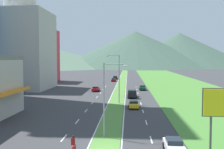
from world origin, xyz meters
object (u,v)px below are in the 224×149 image
car_4 (174,145)px  car_5 (115,77)px  pickup_truck_0 (132,94)px  street_lamp_mid (118,76)px  car_0 (134,104)px  car_3 (114,80)px  street_lamp_near (107,95)px  car_2 (143,88)px  motorcycle_rider (73,146)px  car_1 (96,89)px

car_4 → car_5: size_ratio=0.91×
car_5 → pickup_truck_0: bearing=-173.0°
street_lamp_mid → car_4: street_lamp_mid is taller
street_lamp_mid → car_5: street_lamp_mid is taller
car_0 → car_3: bearing=-173.0°
car_3 → pickup_truck_0: size_ratio=0.76×
car_5 → car_0: bearing=-174.2°
street_lamp_near → car_2: 47.78m
street_lamp_mid → car_3: street_lamp_mid is taller
car_3 → pickup_truck_0: pickup_truck_0 is taller
street_lamp_near → car_0: (3.61, 18.86, -4.39)m
motorcycle_rider → car_4: bearing=-85.6°
car_2 → car_4: (0.28, -51.59, -0.03)m
car_5 → pickup_truck_0: 56.32m
car_4 → car_1: bearing=-163.9°
car_0 → motorcycle_rider: motorcycle_rider is taller
car_1 → pickup_truck_0: bearing=-138.6°
car_5 → car_4: bearing=-173.5°
pickup_truck_0 → motorcycle_rider: 37.53m
street_lamp_near → car_1: street_lamp_near is taller
street_lamp_mid → car_1: bearing=109.7°
car_1 → pickup_truck_0: size_ratio=0.82×
car_3 → car_5: bearing=-0.1°
street_lamp_mid → car_5: 64.56m
street_lamp_mid → car_5: (-3.72, 64.25, -5.02)m
car_1 → car_2: car_2 is taller
street_lamp_near → car_4: 9.48m
car_0 → street_lamp_mid: bearing=-144.4°
car_1 → street_lamp_near: bearing=-171.2°
street_lamp_near → street_lamp_mid: (0.39, 23.37, 0.67)m
car_0 → motorcycle_rider: bearing=-15.0°
street_lamp_near → motorcycle_rider: street_lamp_near is taller
car_3 → motorcycle_rider: (0.49, -80.75, 0.03)m
street_lamp_near → car_3: (-3.36, 75.47, -4.39)m
street_lamp_mid → car_0: 7.50m
motorcycle_rider → car_0: bearing=-15.0°
street_lamp_near → car_4: street_lamp_near is taller
car_4 → car_5: 92.71m
street_lamp_near → motorcycle_rider: size_ratio=4.42×
street_lamp_mid → car_4: size_ratio=2.53×
car_3 → car_5: size_ratio=0.93×
car_5 → motorcycle_rider: motorcycle_rider is taller
car_1 → car_4: 49.74m
street_lamp_near → car_3: bearing=92.5°
street_lamp_mid → car_0: size_ratio=2.23×
car_2 → car_3: bearing=-160.3°
car_3 → car_5: 12.15m
street_lamp_near → motorcycle_rider: 7.42m
car_4 → motorcycle_rider: motorcycle_rider is taller
car_0 → car_1: car_1 is taller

